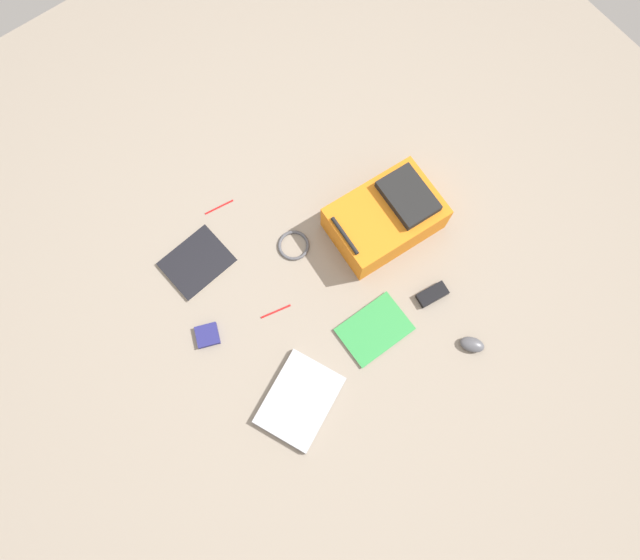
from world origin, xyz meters
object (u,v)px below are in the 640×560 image
(computer_mouse, at_px, (472,344))
(power_brick, at_px, (432,294))
(book_blue, at_px, (197,262))
(cable_coil, at_px, (294,245))
(pen_black, at_px, (219,207))
(pen_blue, at_px, (276,311))
(earbud_pouch, at_px, (207,335))
(book_comic, at_px, (375,329))
(laptop, at_px, (300,400))
(backpack, at_px, (386,217))

(computer_mouse, bearing_deg, power_brick, -128.74)
(power_brick, bearing_deg, computer_mouse, 177.80)
(book_blue, relative_size, power_brick, 2.22)
(book_blue, height_order, cable_coil, book_blue)
(cable_coil, distance_m, pen_black, 0.38)
(cable_coil, bearing_deg, pen_blue, 129.08)
(power_brick, xyz_separation_m, earbud_pouch, (0.42, 0.84, -0.00))
(power_brick, relative_size, pen_black, 0.94)
(pen_black, distance_m, pen_blue, 0.54)
(book_comic, bearing_deg, power_brick, -96.34)
(laptop, height_order, cable_coil, laptop)
(laptop, relative_size, power_brick, 3.11)
(cable_coil, bearing_deg, book_blue, 63.35)
(backpack, distance_m, power_brick, 0.38)
(computer_mouse, bearing_deg, book_blue, -91.06)
(cable_coil, bearing_deg, computer_mouse, -157.82)
(book_comic, relative_size, power_brick, 2.19)
(backpack, xyz_separation_m, computer_mouse, (-0.62, 0.05, -0.07))
(pen_black, bearing_deg, pen_blue, 171.69)
(cable_coil, xyz_separation_m, earbud_pouch, (-0.10, 0.51, 0.00))
(backpack, distance_m, book_blue, 0.82)
(power_brick, bearing_deg, book_comic, 83.66)
(book_comic, height_order, power_brick, power_brick)
(backpack, relative_size, pen_blue, 3.55)
(backpack, xyz_separation_m, pen_blue, (-0.03, 0.60, -0.08))
(earbud_pouch, bearing_deg, power_brick, -116.76)
(cable_coil, relative_size, pen_black, 1.00)
(pen_blue, height_order, earbud_pouch, earbud_pouch)
(book_comic, xyz_separation_m, computer_mouse, (-0.29, -0.27, 0.01))
(computer_mouse, xyz_separation_m, earbud_pouch, (0.68, 0.83, -0.01))
(computer_mouse, distance_m, pen_blue, 0.81)
(laptop, relative_size, book_blue, 1.40)
(pen_black, height_order, pen_blue, same)
(backpack, relative_size, pen_black, 3.45)
(cable_coil, height_order, power_brick, power_brick)
(book_blue, relative_size, book_comic, 1.02)
(laptop, relative_size, computer_mouse, 4.01)
(power_brick, bearing_deg, laptop, 90.89)
(laptop, height_order, computer_mouse, computer_mouse)
(cable_coil, height_order, pen_black, cable_coil)
(laptop, relative_size, pen_black, 2.93)
(laptop, xyz_separation_m, pen_blue, (0.35, -0.14, -0.01))
(power_brick, bearing_deg, book_blue, 44.53)
(computer_mouse, bearing_deg, pen_black, -103.81)
(earbud_pouch, bearing_deg, computer_mouse, -129.32)
(pen_blue, bearing_deg, book_comic, -137.94)
(pen_blue, bearing_deg, pen_black, -8.31)
(book_blue, relative_size, pen_blue, 2.15)
(laptop, xyz_separation_m, cable_coil, (0.54, -0.37, -0.01))
(laptop, distance_m, pen_blue, 0.38)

